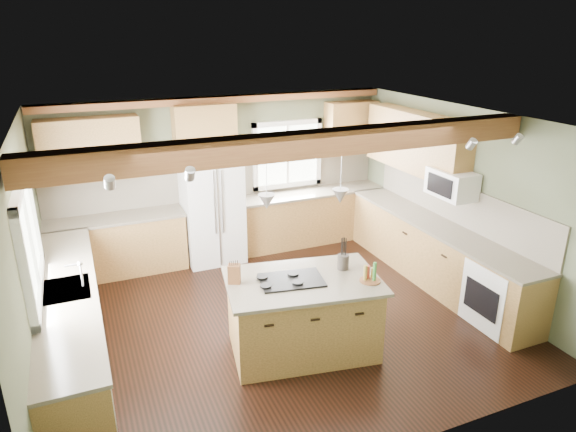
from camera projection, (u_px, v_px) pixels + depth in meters
name	position (u px, v px, depth m)	size (l,w,h in m)	color
floor	(280.00, 317.00, 6.78)	(5.60, 5.60, 0.00)	black
ceiling	(279.00, 120.00, 5.88)	(5.60, 5.60, 0.00)	silver
wall_back	(223.00, 175.00, 8.49)	(5.60, 5.60, 0.00)	#4C523A
wall_left	(29.00, 264.00, 5.30)	(5.00, 5.00, 0.00)	#4C523A
wall_right	(460.00, 198.00, 7.36)	(5.00, 5.00, 0.00)	#4C523A
ceiling_beam	(307.00, 144.00, 5.27)	(5.55, 0.26, 0.26)	brown
soffit_trim	(221.00, 100.00, 7.98)	(5.55, 0.20, 0.10)	brown
backsplash_back	(223.00, 181.00, 8.51)	(5.58, 0.03, 0.58)	brown
backsplash_right	(456.00, 203.00, 7.43)	(0.03, 3.70, 0.58)	brown
base_cab_back_left	(118.00, 246.00, 7.87)	(2.02, 0.60, 0.88)	brown
counter_back_left	(114.00, 218.00, 7.71)	(2.06, 0.64, 0.04)	#453E32
base_cab_back_right	(311.00, 217.00, 9.08)	(2.62, 0.60, 0.88)	brown
counter_back_right	(311.00, 192.00, 8.92)	(2.66, 0.64, 0.04)	#453E32
base_cab_left	(72.00, 327.00, 5.75)	(0.60, 3.70, 0.88)	brown
counter_left	(66.00, 291.00, 5.59)	(0.64, 3.74, 0.04)	#453E32
base_cab_right	(435.00, 254.00, 7.59)	(0.60, 3.70, 0.88)	brown
counter_right	(438.00, 225.00, 7.43)	(0.64, 3.74, 0.04)	#453E32
upper_cab_back_left	(90.00, 149.00, 7.38)	(1.40, 0.35, 0.90)	brown
upper_cab_over_fridge	(205.00, 127.00, 7.94)	(0.96, 0.35, 0.70)	brown
upper_cab_right	(416.00, 142.00, 7.85)	(0.35, 2.20, 0.90)	brown
upper_cab_back_corner	(351.00, 128.00, 8.96)	(0.90, 0.35, 0.90)	brown
window_left	(27.00, 240.00, 5.27)	(0.04, 1.60, 1.05)	white
window_back	(287.00, 154.00, 8.81)	(1.10, 0.04, 1.00)	white
sink	(66.00, 290.00, 5.59)	(0.50, 0.65, 0.03)	#262628
faucet	(82.00, 275.00, 5.61)	(0.02, 0.02, 0.28)	#B2B2B7
dishwasher	(77.00, 400.00, 4.64)	(0.60, 0.60, 0.84)	white
oven	(500.00, 295.00, 6.47)	(0.60, 0.72, 0.84)	white
microwave	(452.00, 184.00, 7.15)	(0.40, 0.70, 0.38)	white
pendant_left	(267.00, 202.00, 5.38)	(0.18, 0.18, 0.16)	#B2B2B7
pendant_right	(340.00, 196.00, 5.55)	(0.18, 0.18, 0.16)	#B2B2B7
refrigerator	(212.00, 207.00, 8.19)	(0.90, 0.74, 1.80)	white
island	(303.00, 316.00, 5.96)	(1.62, 0.99, 0.88)	brown
island_top	(303.00, 281.00, 5.80)	(1.73, 1.10, 0.04)	#453E32
cooktop	(292.00, 280.00, 5.76)	(0.70, 0.47, 0.02)	black
knife_block	(234.00, 274.00, 5.68)	(0.13, 0.10, 0.22)	#57301A
utensil_crock	(343.00, 262.00, 6.02)	(0.13, 0.13, 0.18)	#37302C
bottle_tray	(370.00, 272.00, 5.72)	(0.24, 0.24, 0.22)	brown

